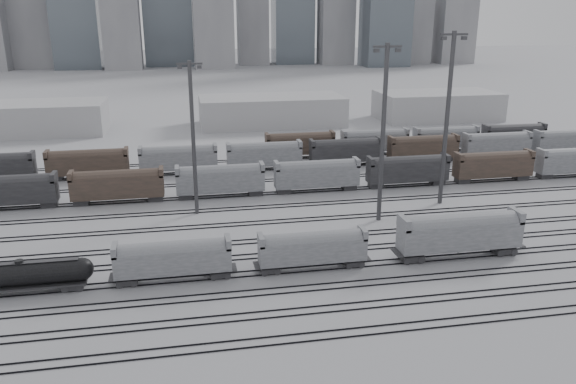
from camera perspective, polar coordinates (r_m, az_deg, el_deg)
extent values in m
plane|color=#AFB0B4|center=(69.40, 2.67, -8.16)|extent=(900.00, 900.00, 0.00)
cube|color=black|center=(56.94, 6.18, -14.42)|extent=(220.00, 0.07, 0.16)
cube|color=black|center=(58.10, 5.76, -13.69)|extent=(220.00, 0.07, 0.16)
cube|color=black|center=(61.04, 4.81, -11.99)|extent=(220.00, 0.07, 0.16)
cube|color=black|center=(62.25, 4.45, -11.35)|extent=(220.00, 0.07, 0.16)
cube|color=black|center=(65.28, 3.63, -9.87)|extent=(220.00, 0.07, 0.16)
cube|color=black|center=(66.51, 3.32, -9.31)|extent=(220.00, 0.07, 0.16)
cube|color=black|center=(69.61, 2.61, -8.00)|extent=(220.00, 0.07, 0.16)
cube|color=black|center=(70.87, 2.35, -7.51)|extent=(220.00, 0.07, 0.16)
cube|color=black|center=(74.03, 1.72, -6.36)|extent=(220.00, 0.07, 0.16)
cube|color=black|center=(75.31, 1.49, -5.92)|extent=(220.00, 0.07, 0.16)
cube|color=black|center=(78.51, 0.94, -4.89)|extent=(220.00, 0.07, 0.16)
cube|color=black|center=(79.81, 0.73, -4.50)|extent=(220.00, 0.07, 0.16)
cube|color=black|center=(84.89, -0.01, -3.11)|extent=(220.00, 0.07, 0.16)
cube|color=black|center=(86.21, -0.19, -2.77)|extent=(220.00, 0.07, 0.16)
cube|color=black|center=(91.36, -0.83, -1.57)|extent=(220.00, 0.07, 0.16)
cube|color=black|center=(92.70, -0.98, -1.28)|extent=(220.00, 0.07, 0.16)
cube|color=black|center=(97.91, -1.54, -0.24)|extent=(220.00, 0.07, 0.16)
cube|color=black|center=(99.26, -1.67, 0.01)|extent=(220.00, 0.07, 0.16)
cube|color=black|center=(105.46, -2.24, 1.08)|extent=(220.00, 0.07, 0.16)
cube|color=black|center=(106.82, -2.35, 1.29)|extent=(220.00, 0.07, 0.16)
cube|color=black|center=(113.07, -2.84, 2.22)|extent=(220.00, 0.07, 0.16)
cube|color=black|center=(114.44, -2.94, 2.41)|extent=(220.00, 0.07, 0.16)
cube|color=black|center=(120.73, -3.37, 3.22)|extent=(220.00, 0.07, 0.16)
cube|color=black|center=(122.11, -3.46, 3.38)|extent=(220.00, 0.07, 0.16)
cube|color=black|center=(69.79, -20.95, -8.80)|extent=(2.35, 1.90, 0.63)
cube|color=black|center=(70.85, -25.35, -8.57)|extent=(14.01, 2.44, 0.23)
cylinder|color=black|center=(70.26, -25.51, -7.50)|extent=(13.11, 2.62, 2.62)
sphere|color=black|center=(68.79, -20.20, -7.35)|extent=(2.62, 2.62, 2.62)
cylinder|color=black|center=(69.70, -25.66, -6.42)|extent=(0.90, 0.90, 0.45)
cube|color=black|center=(69.73, -25.65, -6.49)|extent=(12.65, 0.81, 0.05)
cube|color=black|center=(68.90, -16.01, -8.63)|extent=(2.34, 1.89, 0.63)
cube|color=black|center=(68.57, -6.92, -8.15)|extent=(2.34, 1.89, 0.63)
cube|color=gray|center=(67.63, -11.58, -6.81)|extent=(13.51, 2.70, 2.88)
cylinder|color=gray|center=(67.19, -11.64, -5.97)|extent=(12.25, 2.61, 2.61)
cube|color=gray|center=(67.42, -17.21, -5.68)|extent=(0.63, 2.70, 1.26)
cube|color=gray|center=(67.03, -6.12, -5.08)|extent=(0.63, 2.70, 1.26)
cone|color=black|center=(68.37, -11.49, -8.15)|extent=(2.16, 2.16, 0.81)
cube|color=black|center=(69.14, -1.84, -7.81)|extent=(2.30, 1.86, 0.62)
cube|color=black|center=(71.37, 6.67, -7.07)|extent=(2.30, 1.86, 0.62)
cube|color=gray|center=(69.21, 2.51, -5.90)|extent=(13.27, 2.65, 2.83)
cylinder|color=gray|center=(68.79, 2.52, -5.09)|extent=(12.03, 2.56, 2.56)
cube|color=gray|center=(67.43, -2.77, -4.92)|extent=(0.62, 2.65, 1.24)
cube|color=gray|center=(70.16, 7.61, -4.14)|extent=(0.62, 2.65, 1.24)
cone|color=black|center=(69.92, 2.49, -7.19)|extent=(2.12, 2.12, 0.80)
cube|color=black|center=(73.86, 12.41, -6.42)|extent=(2.78, 2.25, 0.75)
cube|color=black|center=(79.58, 21.01, -5.43)|extent=(2.78, 2.25, 0.75)
cube|color=gray|center=(75.56, 17.04, -4.17)|extent=(16.07, 3.21, 3.43)
cylinder|color=gray|center=(75.11, 17.13, -3.26)|extent=(14.57, 3.11, 3.11)
cube|color=gray|center=(71.63, 11.71, -3.11)|extent=(0.75, 3.21, 1.50)
cube|color=gray|center=(78.64, 22.18, -2.20)|extent=(0.75, 3.21, 1.50)
cone|color=black|center=(76.34, 16.90, -5.63)|extent=(2.57, 2.57, 0.96)
cylinder|color=#3B3B3E|center=(86.79, -9.60, 5.22)|extent=(0.61, 0.61, 23.69)
cube|color=#3B3B3E|center=(85.10, -10.00, 12.71)|extent=(3.79, 0.28, 0.28)
cube|color=#3B3B3E|center=(85.13, -10.96, 12.34)|extent=(0.66, 0.47, 0.47)
cube|color=#3B3B3E|center=(85.18, -9.00, 12.44)|extent=(0.66, 0.47, 0.47)
cylinder|color=#3B3B3E|center=(83.68, 9.61, 5.68)|extent=(0.67, 0.67, 26.34)
cube|color=#3B3B3E|center=(82.03, 10.08, 14.35)|extent=(4.21, 0.32, 0.32)
cube|color=#3B3B3E|center=(81.52, 8.99, 14.01)|extent=(0.74, 0.53, 0.53)
cube|color=#3B3B3E|center=(82.62, 11.12, 13.95)|extent=(0.74, 0.53, 0.53)
cylinder|color=#3B3B3E|center=(93.68, 15.83, 6.97)|extent=(0.71, 0.71, 27.73)
cube|color=#3B3B3E|center=(92.28, 16.54, 15.11)|extent=(4.44, 0.33, 0.33)
cube|color=#3B3B3E|center=(91.57, 15.55, 14.82)|extent=(0.78, 0.55, 0.55)
cube|color=#3B3B3E|center=(93.06, 17.45, 14.70)|extent=(0.78, 0.55, 0.55)
cube|color=black|center=(100.71, -26.55, -0.03)|extent=(15.00, 3.00, 5.60)
cube|color=#4E3B31|center=(97.32, -16.91, 0.54)|extent=(15.00, 3.00, 5.60)
cube|color=gray|center=(96.83, -6.88, 1.11)|extent=(15.00, 3.00, 5.60)
cube|color=gray|center=(99.30, 2.95, 1.64)|extent=(15.00, 3.00, 5.60)
cube|color=black|center=(104.52, 12.05, 2.09)|extent=(15.00, 3.00, 5.60)
cube|color=#4E3B31|center=(112.09, 20.11, 2.44)|extent=(15.00, 3.00, 5.60)
cube|color=gray|center=(121.58, 27.04, 2.71)|extent=(15.00, 3.00, 5.60)
cube|color=#4E3B31|center=(113.57, -19.66, 2.68)|extent=(15.00, 3.00, 5.60)
cube|color=gray|center=(112.10, -11.05, 3.21)|extent=(15.00, 3.00, 5.60)
cube|color=gray|center=(113.20, -2.41, 3.67)|extent=(15.00, 3.00, 5.60)
cube|color=black|center=(116.78, 5.89, 4.03)|extent=(15.00, 3.00, 5.60)
cube|color=#4E3B31|center=(122.64, 13.55, 4.29)|extent=(15.00, 3.00, 5.60)
cube|color=gray|center=(130.46, 20.41, 4.45)|extent=(15.00, 3.00, 5.60)
cube|color=gray|center=(139.92, 26.42, 4.55)|extent=(15.00, 3.00, 5.60)
cube|color=#4E3B31|center=(122.39, 1.22, 4.75)|extent=(15.00, 3.00, 5.60)
cube|color=gray|center=(126.93, 8.78, 5.02)|extent=(15.00, 3.00, 5.60)
cube|color=gray|center=(133.49, 15.71, 5.19)|extent=(15.00, 3.00, 5.60)
cube|color=black|center=(141.79, 21.92, 5.28)|extent=(15.00, 3.00, 5.60)
cube|color=#ABABAE|center=(164.23, -26.75, 6.64)|extent=(50.00, 18.00, 8.00)
cube|color=#ABABAE|center=(159.80, -1.69, 8.26)|extent=(40.00, 18.00, 8.00)
cube|color=#ABABAE|center=(174.68, 14.92, 8.49)|extent=(35.00, 18.00, 8.00)
cube|color=#97979A|center=(350.12, -24.83, 14.65)|extent=(22.00, 17.60, 42.00)
cube|color=#97979A|center=(342.07, -16.45, 16.00)|extent=(20.00, 16.00, 48.00)
cube|color=#97979A|center=(341.24, -7.77, 17.54)|extent=(22.00, 17.60, 60.00)
cube|color=#97979A|center=(343.78, -3.37, 15.83)|extent=(18.00, 14.40, 38.00)
cube|color=#4F575F|center=(347.79, 0.89, 18.68)|extent=(24.00, 19.20, 72.00)
cube|color=#97979A|center=(353.69, 5.02, 16.41)|extent=(20.00, 16.00, 45.00)
cube|color=#97979A|center=(370.29, 12.78, 15.73)|extent=(18.00, 14.40, 40.00)
cube|color=#97979A|center=(380.64, 16.45, 16.41)|extent=(22.00, 17.60, 52.00)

